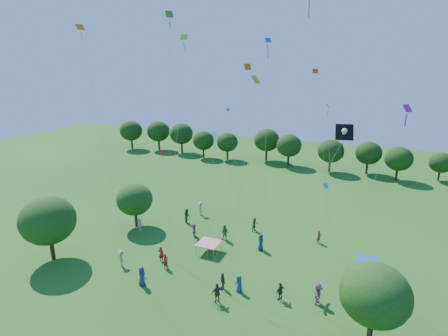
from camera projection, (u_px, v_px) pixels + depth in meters
near_tree_west at (48, 220)px, 34.32m from camera, size 5.34×5.34×6.65m
near_tree_north at (135, 199)px, 41.78m from camera, size 4.29×4.29×5.43m
near_tree_east at (375, 295)px, 23.69m from camera, size 4.75×4.75×6.04m
treeline at (300, 146)px, 67.08m from camera, size 88.01×8.77×6.77m
tent_red_stripe at (209, 243)px, 36.47m from camera, size 2.20×2.20×1.10m
tent_blue at (367, 261)px, 33.16m from camera, size 2.20×2.20×1.10m
crowd_person_0 at (239, 284)px, 30.13m from camera, size 0.86×0.67×1.55m
crowd_person_1 at (166, 261)px, 33.62m from camera, size 0.46×0.63×1.54m
crowd_person_2 at (187, 216)px, 43.46m from camera, size 1.02×0.97×1.86m
crowd_person_3 at (140, 225)px, 41.23m from camera, size 0.62×1.09×1.57m
crowd_person_4 at (280, 291)px, 29.02m from camera, size 0.88×1.04×1.63m
crowd_person_5 at (318, 294)px, 28.55m from camera, size 0.71×1.78×1.87m
crowd_person_6 at (142, 276)px, 30.98m from camera, size 1.00×0.71×1.82m
crowd_person_7 at (319, 237)px, 38.43m from camera, size 0.58×0.67×1.52m
crowd_person_8 at (225, 233)px, 39.02m from camera, size 0.96×0.61×1.81m
crowd_person_9 at (122, 258)px, 34.06m from camera, size 1.18×0.93×1.64m
crowd_person_10 at (217, 293)px, 28.65m from camera, size 1.11×1.08×1.81m
crowd_person_11 at (194, 230)px, 39.91m from camera, size 1.22×1.54×1.59m
crowd_person_12 at (261, 242)px, 36.96m from camera, size 0.74×1.00×1.81m
crowd_person_13 at (161, 254)px, 34.87m from camera, size 0.62×0.42×1.61m
crowd_person_14 at (255, 225)px, 41.23m from camera, size 0.83×0.94×1.69m
crowd_person_15 at (201, 209)px, 45.67m from camera, size 1.26×1.16×1.81m
crowd_person_16 at (223, 281)px, 30.54m from camera, size 0.93×0.91×1.53m
pirate_kite at (343, 135)px, 25.55m from camera, size 5.67×4.64×13.42m
red_high_kite at (292, 32)px, 29.02m from camera, size 6.10×8.47×25.28m
small_kite_0 at (320, 125)px, 31.52m from camera, size 2.84×2.78×17.30m
small_kite_1 at (89, 72)px, 32.87m from camera, size 5.80×3.20×21.32m
small_kite_2 at (247, 139)px, 22.41m from camera, size 2.31×0.65×16.97m
small_kite_3 at (169, 73)px, 31.13m from camera, size 0.83×1.28×22.10m
small_kite_4 at (267, 104)px, 29.93m from camera, size 1.64×4.19×19.83m
small_kite_5 at (383, 160)px, 22.46m from camera, size 4.22×4.90×15.39m
small_kite_6 at (212, 171)px, 25.77m from camera, size 1.32×0.70×13.05m
small_kite_7 at (326, 202)px, 30.57m from camera, size 1.52×2.89×7.60m
small_kite_8 at (162, 165)px, 40.80m from camera, size 1.89×2.42×8.07m
small_kite_9 at (241, 112)px, 31.36m from camera, size 3.17×0.98×17.74m
small_kite_10 at (329, 150)px, 30.93m from camera, size 1.31×3.29×14.47m
small_kite_11 at (181, 85)px, 32.21m from camera, size 1.45×2.80×20.30m
small_kite_12 at (233, 146)px, 39.97m from camera, size 3.37×2.65×12.92m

